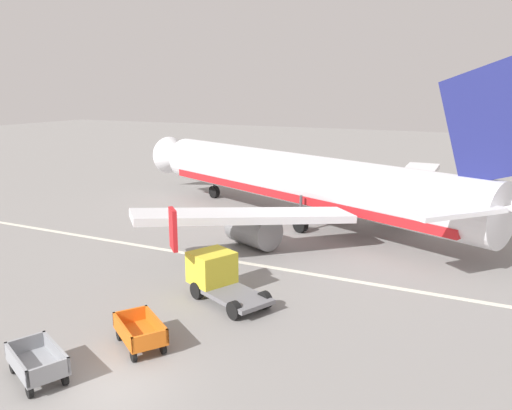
# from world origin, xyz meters

# --- Properties ---
(ground_plane) EXTENTS (220.00, 220.00, 0.00)m
(ground_plane) POSITION_xyz_m (0.00, 0.00, 0.00)
(ground_plane) COLOR gray
(apron_stripe) EXTENTS (120.00, 0.36, 0.01)m
(apron_stripe) POSITION_xyz_m (0.00, 12.82, 0.01)
(apron_stripe) COLOR silver
(apron_stripe) RESTS_ON ground
(airplane) EXTENTS (35.88, 29.35, 11.34)m
(airplane) POSITION_xyz_m (-1.75, 22.73, 3.05)
(airplane) COLOR silver
(airplane) RESTS_ON ground
(baggage_cart_nearest) EXTENTS (3.54, 2.30, 1.07)m
(baggage_cart_nearest) POSITION_xyz_m (-2.72, -0.73, 0.60)
(baggage_cart_nearest) COLOR gray
(baggage_cart_nearest) RESTS_ON ground
(baggage_cart_second_in_row) EXTENTS (3.36, 2.59, 1.07)m
(baggage_cart_second_in_row) POSITION_xyz_m (-1.00, 2.58, 0.60)
(baggage_cart_second_in_row) COLOR orange
(baggage_cart_second_in_row) RESTS_ON ground
(service_truck_beside_carts) EXTENTS (4.77, 3.52, 2.10)m
(service_truck_beside_carts) POSITION_xyz_m (-0.73, 8.01, 1.10)
(service_truck_beside_carts) COLOR slate
(service_truck_beside_carts) RESTS_ON ground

